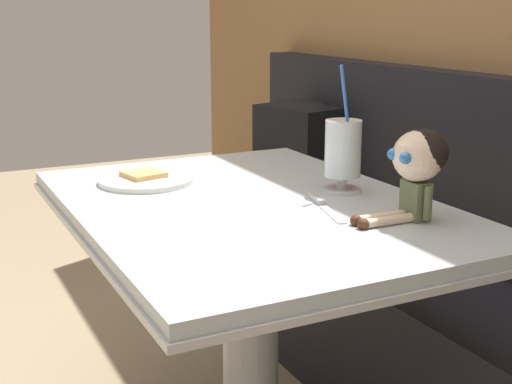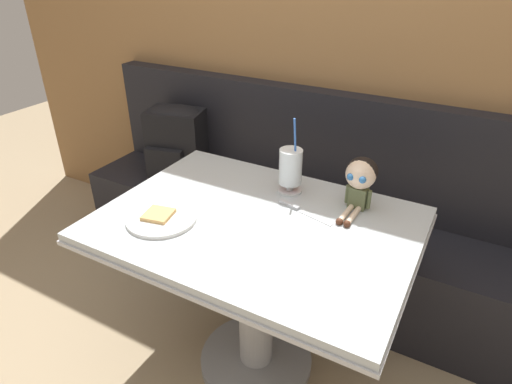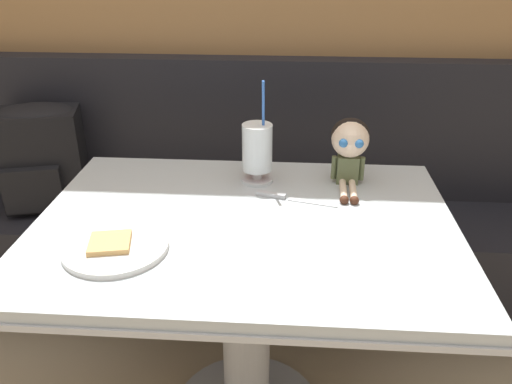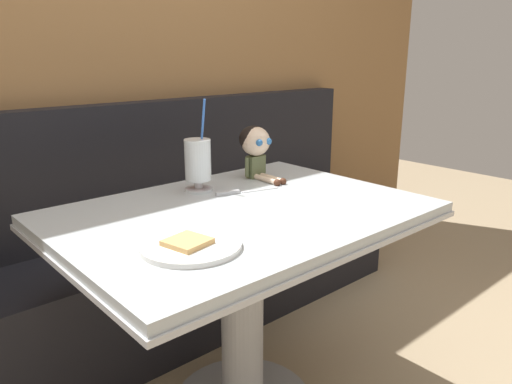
{
  "view_description": "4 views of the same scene",
  "coord_description": "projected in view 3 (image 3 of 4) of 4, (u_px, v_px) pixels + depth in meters",
  "views": [
    {
      "loc": [
        1.45,
        -0.53,
        1.18
      ],
      "look_at": [
        0.08,
        0.15,
        0.79
      ],
      "focal_mm": 49.72,
      "sensor_mm": 36.0,
      "label": 1
    },
    {
      "loc": [
        0.63,
        -0.96,
        1.58
      ],
      "look_at": [
        -0.02,
        0.21,
        0.83
      ],
      "focal_mm": 30.54,
      "sensor_mm": 36.0,
      "label": 2
    },
    {
      "loc": [
        0.11,
        -1.0,
        1.41
      ],
      "look_at": [
        0.03,
        0.19,
        0.82
      ],
      "focal_mm": 36.34,
      "sensor_mm": 36.0,
      "label": 3
    },
    {
      "loc": [
        -0.91,
        -0.92,
        1.2
      ],
      "look_at": [
        0.1,
        0.22,
        0.76
      ],
      "focal_mm": 34.18,
      "sensor_mm": 36.0,
      "label": 4
    }
  ],
  "objects": [
    {
      "name": "seated_doll",
      "position": [
        350.0,
        142.0,
        1.51
      ],
      "size": [
        0.12,
        0.22,
        0.2
      ],
      "color": "#5B6642",
      "rests_on": "diner_table"
    },
    {
      "name": "milkshake_glass",
      "position": [
        257.0,
        151.0,
        1.53
      ],
      "size": [
        0.1,
        0.1,
        0.32
      ],
      "color": "silver",
      "rests_on": "diner_table"
    },
    {
      "name": "butter_knife",
      "position": [
        282.0,
        197.0,
        1.47
      ],
      "size": [
        0.23,
        0.08,
        0.01
      ],
      "color": "silver",
      "rests_on": "diner_table"
    },
    {
      "name": "diner_table",
      "position": [
        246.0,
        282.0,
        1.44
      ],
      "size": [
        1.11,
        0.81,
        0.74
      ],
      "color": "#B2BCC1",
      "rests_on": "ground"
    },
    {
      "name": "backpack",
      "position": [
        42.0,
        154.0,
        1.98
      ],
      "size": [
        0.34,
        0.3,
        0.41
      ],
      "color": "black",
      "rests_on": "booth_bench"
    },
    {
      "name": "toast_plate",
      "position": [
        115.0,
        247.0,
        1.23
      ],
      "size": [
        0.25,
        0.25,
        0.03
      ],
      "color": "white",
      "rests_on": "diner_table"
    },
    {
      "name": "booth_bench",
      "position": [
        260.0,
        234.0,
        2.1
      ],
      "size": [
        2.6,
        0.48,
        1.0
      ],
      "color": "black",
      "rests_on": "ground"
    }
  ]
}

